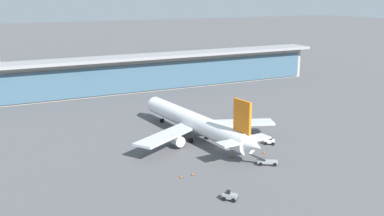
{
  "coord_description": "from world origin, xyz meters",
  "views": [
    {
      "loc": [
        -59.81,
        -97.64,
        39.47
      ],
      "look_at": [
        0.0,
        17.56,
        7.04
      ],
      "focal_mm": 42.55,
      "sensor_mm": 36.0,
      "label": 1
    }
  ],
  "objects_px": {
    "airliner_on_stand": "(196,123)",
    "safety_cone_delta": "(181,176)",
    "service_truck_under_wing_grey": "(230,196)",
    "service_truck_mid_apron_white": "(270,141)",
    "safety_cone_echo": "(214,159)",
    "service_truck_near_nose_grey": "(267,162)",
    "safety_cone_bravo": "(193,174)",
    "safety_cone_charlie": "(232,156)",
    "safety_cone_alpha": "(264,152)"
  },
  "relations": [
    {
      "from": "safety_cone_charlie",
      "to": "safety_cone_echo",
      "type": "bearing_deg",
      "value": 179.17
    },
    {
      "from": "service_truck_under_wing_grey",
      "to": "safety_cone_charlie",
      "type": "relative_size",
      "value": 4.66
    },
    {
      "from": "airliner_on_stand",
      "to": "safety_cone_echo",
      "type": "height_order",
      "value": "airliner_on_stand"
    },
    {
      "from": "service_truck_near_nose_grey",
      "to": "safety_cone_alpha",
      "type": "height_order",
      "value": "service_truck_near_nose_grey"
    },
    {
      "from": "safety_cone_delta",
      "to": "service_truck_near_nose_grey",
      "type": "bearing_deg",
      "value": -5.96
    },
    {
      "from": "service_truck_near_nose_grey",
      "to": "safety_cone_alpha",
      "type": "relative_size",
      "value": 9.23
    },
    {
      "from": "airliner_on_stand",
      "to": "service_truck_mid_apron_white",
      "type": "height_order",
      "value": "airliner_on_stand"
    },
    {
      "from": "service_truck_mid_apron_white",
      "to": "safety_cone_charlie",
      "type": "height_order",
      "value": "service_truck_mid_apron_white"
    },
    {
      "from": "airliner_on_stand",
      "to": "safety_cone_echo",
      "type": "xyz_separation_m",
      "value": [
        -3.97,
        -16.92,
        -4.5
      ]
    },
    {
      "from": "airliner_on_stand",
      "to": "service_truck_under_wing_grey",
      "type": "bearing_deg",
      "value": -108.42
    },
    {
      "from": "airliner_on_stand",
      "to": "safety_cone_alpha",
      "type": "distance_m",
      "value": 21.24
    },
    {
      "from": "safety_cone_alpha",
      "to": "safety_cone_bravo",
      "type": "relative_size",
      "value": 1.0
    },
    {
      "from": "safety_cone_charlie",
      "to": "service_truck_mid_apron_white",
      "type": "bearing_deg",
      "value": 15.14
    },
    {
      "from": "service_truck_under_wing_grey",
      "to": "airliner_on_stand",
      "type": "bearing_deg",
      "value": 71.58
    },
    {
      "from": "service_truck_near_nose_grey",
      "to": "safety_cone_delta",
      "type": "relative_size",
      "value": 9.23
    },
    {
      "from": "airliner_on_stand",
      "to": "safety_cone_alpha",
      "type": "bearing_deg",
      "value": -61.52
    },
    {
      "from": "safety_cone_bravo",
      "to": "safety_cone_charlie",
      "type": "height_order",
      "value": "same"
    },
    {
      "from": "service_truck_near_nose_grey",
      "to": "safety_cone_alpha",
      "type": "xyz_separation_m",
      "value": [
        4.31,
        6.88,
        -0.49
      ]
    },
    {
      "from": "airliner_on_stand",
      "to": "service_truck_near_nose_grey",
      "type": "distance_m",
      "value": 26.06
    },
    {
      "from": "service_truck_under_wing_grey",
      "to": "safety_cone_bravo",
      "type": "bearing_deg",
      "value": 92.11
    },
    {
      "from": "airliner_on_stand",
      "to": "service_truck_near_nose_grey",
      "type": "height_order",
      "value": "airliner_on_stand"
    },
    {
      "from": "airliner_on_stand",
      "to": "safety_cone_bravo",
      "type": "xyz_separation_m",
      "value": [
        -13.01,
        -22.82,
        -4.5
      ]
    },
    {
      "from": "airliner_on_stand",
      "to": "safety_cone_charlie",
      "type": "distance_m",
      "value": 17.62
    },
    {
      "from": "safety_cone_charlie",
      "to": "safety_cone_delta",
      "type": "height_order",
      "value": "same"
    },
    {
      "from": "safety_cone_echo",
      "to": "safety_cone_bravo",
      "type": "bearing_deg",
      "value": -146.86
    },
    {
      "from": "service_truck_mid_apron_white",
      "to": "safety_cone_alpha",
      "type": "height_order",
      "value": "service_truck_mid_apron_white"
    },
    {
      "from": "service_truck_mid_apron_white",
      "to": "service_truck_near_nose_grey",
      "type": "bearing_deg",
      "value": -129.46
    },
    {
      "from": "safety_cone_bravo",
      "to": "safety_cone_delta",
      "type": "bearing_deg",
      "value": -178.94
    },
    {
      "from": "service_truck_near_nose_grey",
      "to": "service_truck_mid_apron_white",
      "type": "distance_m",
      "value": 15.58
    },
    {
      "from": "safety_cone_alpha",
      "to": "safety_cone_charlie",
      "type": "distance_m",
      "value": 8.87
    },
    {
      "from": "safety_cone_bravo",
      "to": "safety_cone_echo",
      "type": "height_order",
      "value": "same"
    },
    {
      "from": "service_truck_near_nose_grey",
      "to": "safety_cone_delta",
      "type": "bearing_deg",
      "value": 174.04
    },
    {
      "from": "safety_cone_charlie",
      "to": "service_truck_under_wing_grey",
      "type": "bearing_deg",
      "value": -123.6
    },
    {
      "from": "service_truck_mid_apron_white",
      "to": "safety_cone_charlie",
      "type": "relative_size",
      "value": 4.7
    },
    {
      "from": "safety_cone_charlie",
      "to": "safety_cone_echo",
      "type": "xyz_separation_m",
      "value": [
        -5.1,
        0.07,
        0.0
      ]
    },
    {
      "from": "service_truck_under_wing_grey",
      "to": "service_truck_mid_apron_white",
      "type": "height_order",
      "value": "same"
    },
    {
      "from": "safety_cone_delta",
      "to": "safety_cone_charlie",
      "type": "bearing_deg",
      "value": 18.97
    },
    {
      "from": "service_truck_near_nose_grey",
      "to": "safety_cone_bravo",
      "type": "bearing_deg",
      "value": 172.92
    },
    {
      "from": "service_truck_under_wing_grey",
      "to": "safety_cone_delta",
      "type": "height_order",
      "value": "service_truck_under_wing_grey"
    },
    {
      "from": "service_truck_near_nose_grey",
      "to": "safety_cone_charlie",
      "type": "distance_m",
      "value": 9.3
    },
    {
      "from": "service_truck_near_nose_grey",
      "to": "service_truck_under_wing_grey",
      "type": "distance_m",
      "value": 21.87
    },
    {
      "from": "service_truck_near_nose_grey",
      "to": "safety_cone_bravo",
      "type": "xyz_separation_m",
      "value": [
        -18.61,
        2.31,
        -0.49
      ]
    },
    {
      "from": "airliner_on_stand",
      "to": "safety_cone_delta",
      "type": "relative_size",
      "value": 82.18
    },
    {
      "from": "service_truck_near_nose_grey",
      "to": "safety_cone_charlie",
      "type": "bearing_deg",
      "value": 118.78
    },
    {
      "from": "airliner_on_stand",
      "to": "service_truck_near_nose_grey",
      "type": "relative_size",
      "value": 8.9
    },
    {
      "from": "service_truck_near_nose_grey",
      "to": "service_truck_mid_apron_white",
      "type": "bearing_deg",
      "value": 50.54
    },
    {
      "from": "airliner_on_stand",
      "to": "safety_cone_bravo",
      "type": "bearing_deg",
      "value": -119.69
    },
    {
      "from": "service_truck_under_wing_grey",
      "to": "safety_cone_bravo",
      "type": "xyz_separation_m",
      "value": [
        -0.54,
        14.64,
        -0.56
      ]
    },
    {
      "from": "service_truck_near_nose_grey",
      "to": "safety_cone_delta",
      "type": "distance_m",
      "value": 21.71
    },
    {
      "from": "safety_cone_alpha",
      "to": "safety_cone_bravo",
      "type": "bearing_deg",
      "value": -168.71
    }
  ]
}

